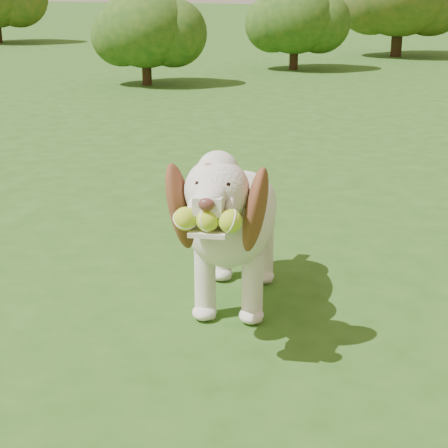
% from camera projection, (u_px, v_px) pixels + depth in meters
% --- Properties ---
extents(ground, '(80.00, 80.00, 0.00)m').
position_uv_depth(ground, '(151.00, 292.00, 3.71)').
color(ground, '#254C15').
rests_on(ground, ground).
extents(dog, '(0.59, 1.30, 0.85)m').
position_uv_depth(dog, '(233.00, 216.00, 3.41)').
color(dog, silver).
rests_on(dog, ground).
extents(shrub_a, '(1.31, 1.31, 1.36)m').
position_uv_depth(shrub_a, '(145.00, 28.00, 10.58)').
color(shrub_a, '#382314').
rests_on(shrub_a, ground).
extents(shrub_b, '(1.40, 1.40, 1.45)m').
position_uv_depth(shrub_b, '(295.00, 17.00, 12.36)').
color(shrub_b, '#382314').
rests_on(shrub_b, ground).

